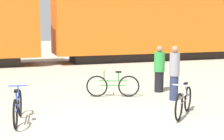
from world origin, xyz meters
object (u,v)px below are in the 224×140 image
object	(u,v)px
bicycle_silver	(184,102)
person_in_grey	(174,73)
bicycle_green	(113,86)
freight_train	(46,18)
person_in_green	(159,69)
bicycle_blue	(18,107)

from	to	relation	value
bicycle_silver	person_in_grey	size ratio (longest dim) A/B	0.72
person_in_grey	bicycle_green	bearing A→B (deg)	143.51
person_in_grey	freight_train	bearing A→B (deg)	99.33
person_in_green	person_in_grey	bearing A→B (deg)	-16.31
bicycle_green	freight_train	bearing A→B (deg)	96.13
freight_train	bicycle_blue	bearing A→B (deg)	-100.10
bicycle_silver	person_in_green	world-z (taller)	person_in_green
person_in_green	freight_train	bearing A→B (deg)	-174.15
bicycle_blue	bicycle_silver	size ratio (longest dim) A/B	1.42
bicycle_blue	person_in_green	xyz separation A→B (m)	(4.89, 2.06, 0.44)
bicycle_blue	bicycle_silver	world-z (taller)	bicycle_silver
bicycle_green	person_in_grey	world-z (taller)	person_in_grey
bicycle_blue	person_in_green	bearing A→B (deg)	22.81
bicycle_blue	person_in_grey	world-z (taller)	person_in_grey
freight_train	bicycle_silver	bearing A→B (deg)	-80.25
bicycle_green	person_in_green	world-z (taller)	person_in_green
person_in_green	bicycle_silver	bearing A→B (deg)	-25.43
freight_train	person_in_grey	size ratio (longest dim) A/B	33.70
bicycle_blue	bicycle_silver	bearing A→B (deg)	-11.09
bicycle_green	person_in_grey	size ratio (longest dim) A/B	0.98
bicycle_silver	bicycle_green	bearing A→B (deg)	112.15
freight_train	person_in_grey	xyz separation A→B (m)	(2.73, -10.67, -1.92)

